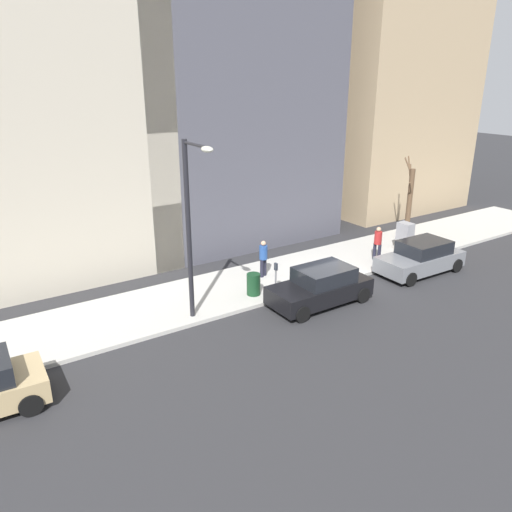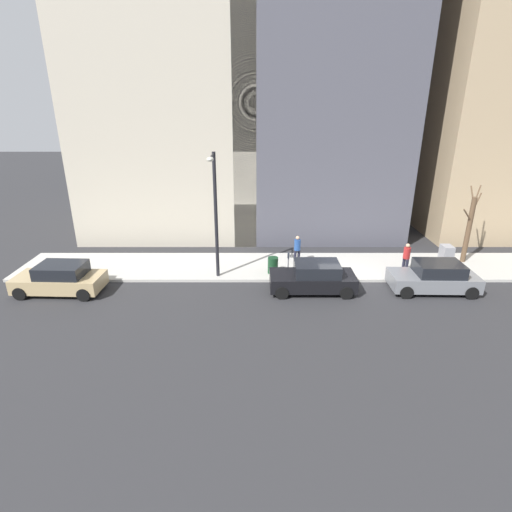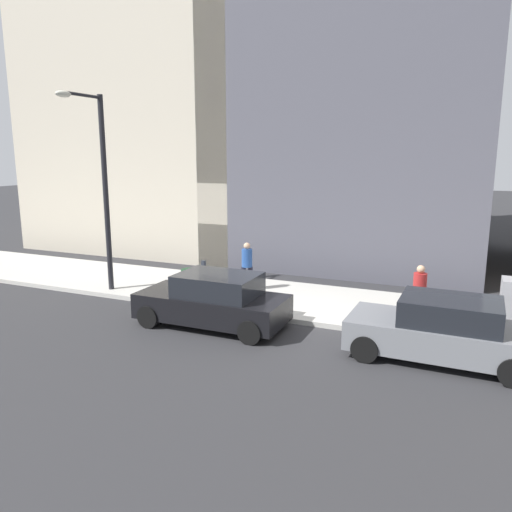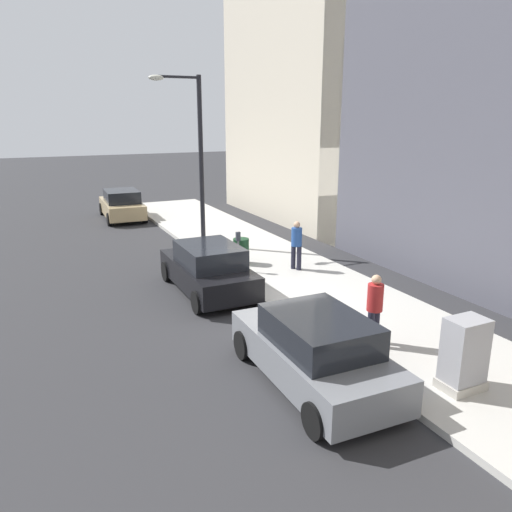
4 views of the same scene
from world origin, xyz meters
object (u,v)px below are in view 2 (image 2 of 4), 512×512
at_px(trash_bin, 273,265).
at_px(pedestrian_near_meter, 406,256).
at_px(pedestrian_midblock, 297,248).
at_px(office_tower_right, 174,98).
at_px(utility_box, 446,258).
at_px(streetlamp, 215,207).
at_px(bare_tree, 469,227).
at_px(parked_car_black, 313,278).
at_px(parked_car_tan, 60,279).
at_px(parking_meter, 288,262).
at_px(parked_car_grey, 434,277).
at_px(office_block_center, 318,60).

distance_m(trash_bin, pedestrian_near_meter, 7.24).
xyz_separation_m(pedestrian_near_meter, pedestrian_midblock, (1.31, 5.78, 0.00)).
xyz_separation_m(pedestrian_near_meter, office_tower_right, (10.37, 13.99, 8.04)).
xyz_separation_m(utility_box, pedestrian_near_meter, (-0.30, 2.29, 0.24)).
distance_m(streetlamp, bare_tree, 14.47).
bearing_deg(streetlamp, trash_bin, -78.22).
distance_m(parked_car_black, streetlamp, 6.03).
height_order(parked_car_tan, parking_meter, parked_car_tan).
bearing_deg(parked_car_tan, streetlamp, -76.83).
height_order(streetlamp, office_tower_right, office_tower_right).
xyz_separation_m(utility_box, bare_tree, (1.33, -1.69, 1.37)).
relative_size(parked_car_tan, streetlamp, 0.66).
distance_m(parked_car_tan, parking_meter, 11.49).
distance_m(parked_car_grey, streetlamp, 11.47).
relative_size(parked_car_black, bare_tree, 0.96).
distance_m(parked_car_grey, pedestrian_midblock, 7.32).
bearing_deg(streetlamp, parked_car_black, -105.07).
bearing_deg(office_block_center, streetlamp, 149.90).
xyz_separation_m(parked_car_black, pedestrian_near_meter, (2.03, -5.29, 0.35)).
relative_size(streetlamp, bare_tree, 1.49).
bearing_deg(utility_box, pedestrian_midblock, 82.89).
relative_size(trash_bin, office_tower_right, 0.05).
bearing_deg(trash_bin, parking_meter, -119.75).
bearing_deg(utility_box, trash_bin, 92.41).
relative_size(parked_car_black, trash_bin, 4.67).
bearing_deg(parking_meter, pedestrian_midblock, -19.34).
bearing_deg(parked_car_grey, bare_tree, -40.53).
height_order(pedestrian_near_meter, office_block_center, office_block_center).
relative_size(parked_car_tan, bare_tree, 0.98).
height_order(pedestrian_midblock, office_tower_right, office_tower_right).
relative_size(parking_meter, streetlamp, 0.21).
height_order(parked_car_tan, trash_bin, parked_car_tan).
height_order(streetlamp, trash_bin, streetlamp).
relative_size(parking_meter, pedestrian_near_meter, 0.81).
xyz_separation_m(trash_bin, office_tower_right, (10.47, 6.77, 8.53)).
height_order(streetlamp, office_block_center, office_block_center).
bearing_deg(pedestrian_midblock, pedestrian_near_meter, -36.54).
bearing_deg(parked_car_tan, office_tower_right, -14.66).
height_order(parked_car_grey, streetlamp, streetlamp).
bearing_deg(parked_car_black, parking_meter, 37.62).
relative_size(streetlamp, office_block_center, 0.28).
xyz_separation_m(streetlamp, office_block_center, (10.86, -6.30, 7.54)).
distance_m(parking_meter, streetlamp, 4.83).
relative_size(streetlamp, trash_bin, 7.22).
bearing_deg(streetlamp, pedestrian_midblock, -65.29).
bearing_deg(office_block_center, bare_tree, -137.23).
bearing_deg(utility_box, parked_car_black, 107.10).
bearing_deg(office_tower_right, parked_car_grey, -130.09).
bearing_deg(pedestrian_near_meter, pedestrian_midblock, 54.41).
bearing_deg(utility_box, parking_meter, 95.56).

